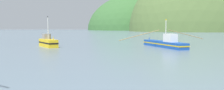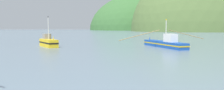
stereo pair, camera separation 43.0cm
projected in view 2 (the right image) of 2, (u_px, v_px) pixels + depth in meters
hill_mid_right at (146, 30)px, 250.00m from camera, size 125.56×100.45×83.33m
hill_mid_left at (195, 31)px, 182.59m from camera, size 105.20×84.16×103.82m
fishing_boat_blue at (165, 43)px, 39.29m from camera, size 16.25×11.78×4.97m
fishing_boat_yellow at (48, 42)px, 40.41m from camera, size 4.79×6.04×5.51m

